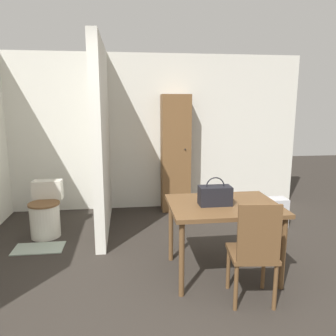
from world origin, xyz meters
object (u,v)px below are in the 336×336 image
object	(u,v)px
toilet	(46,213)
space_heater	(276,212)
dining_table	(223,211)
handbag	(215,195)
wooden_chair	(254,250)
wooden_cabinet	(176,154)

from	to	relation	value
toilet	space_heater	bearing A→B (deg)	-1.68
dining_table	handbag	distance (m)	0.21
wooden_chair	space_heater	size ratio (longest dim) A/B	2.29
wooden_cabinet	toilet	bearing A→B (deg)	-155.62
wooden_chair	wooden_cabinet	world-z (taller)	wooden_cabinet
dining_table	wooden_chair	xyz separation A→B (m)	(0.12, -0.54, -0.17)
toilet	space_heater	xyz separation A→B (m)	(3.18, -0.09, -0.10)
dining_table	wooden_chair	world-z (taller)	wooden_chair
wooden_chair	handbag	size ratio (longest dim) A/B	2.99
toilet	handbag	xyz separation A→B (m)	(1.93, -1.30, 0.54)
wooden_chair	wooden_cabinet	distance (m)	2.71
dining_table	space_heater	distance (m)	1.71
toilet	wooden_cabinet	xyz separation A→B (m)	(1.86, 0.84, 0.63)
toilet	wooden_cabinet	distance (m)	2.14
wooden_chair	dining_table	bearing A→B (deg)	108.63
dining_table	wooden_chair	bearing A→B (deg)	-78.02
wooden_cabinet	space_heater	xyz separation A→B (m)	(1.31, -0.94, -0.73)
dining_table	space_heater	size ratio (longest dim) A/B	2.62
dining_table	handbag	world-z (taller)	handbag
dining_table	toilet	xyz separation A→B (m)	(-2.03, 1.27, -0.36)
handbag	wooden_cabinet	size ratio (longest dim) A/B	0.17
wooden_chair	toilet	xyz separation A→B (m)	(-2.14, 1.82, -0.20)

